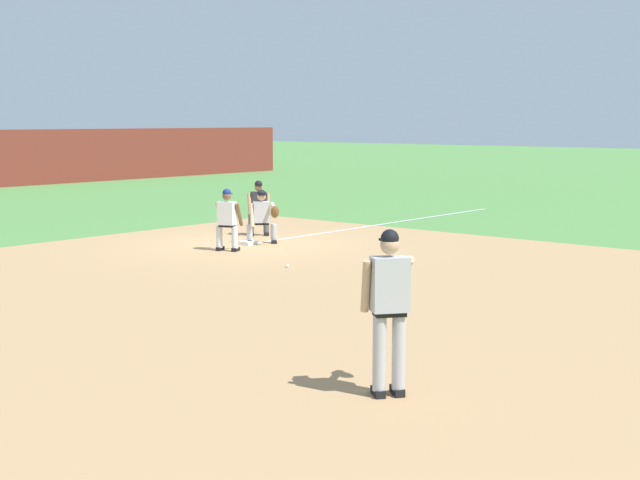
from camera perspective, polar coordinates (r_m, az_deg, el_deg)
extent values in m
plane|color=#518942|center=(21.90, -4.63, -0.29)|extent=(160.00, 160.00, 0.00)
cube|color=tan|center=(15.86, -1.83, -3.31)|extent=(18.00, 18.00, 0.01)
cube|color=white|center=(26.24, 4.25, 1.05)|extent=(11.49, 0.10, 0.00)
cube|color=white|center=(21.89, -4.64, -0.18)|extent=(0.38, 0.38, 0.09)
sphere|color=white|center=(18.42, -2.10, -1.67)|extent=(0.07, 0.07, 0.07)
cube|color=black|center=(9.99, 3.74, -9.69)|extent=(0.25, 0.27, 0.09)
cylinder|color=#B2B2B7|center=(9.83, 3.82, -7.23)|extent=(0.15, 0.15, 0.84)
cube|color=black|center=(10.05, 4.96, -9.60)|extent=(0.25, 0.27, 0.09)
cylinder|color=#B2B2B7|center=(9.89, 5.06, -7.15)|extent=(0.15, 0.15, 0.84)
cube|color=black|center=(9.76, 4.47, -4.69)|extent=(0.39, 0.37, 0.06)
cube|color=#B2B2B7|center=(9.69, 4.49, -2.84)|extent=(0.46, 0.44, 0.60)
sphere|color=tan|center=(9.64, 4.48, -0.31)|extent=(0.21, 0.21, 0.21)
sphere|color=black|center=(9.63, 4.49, 0.10)|extent=(0.20, 0.20, 0.20)
cube|color=black|center=(9.72, 4.34, 0.03)|extent=(0.20, 0.19, 0.02)
cylinder|color=tan|center=(9.70, 2.95, -2.97)|extent=(0.19, 0.20, 0.59)
cylinder|color=tan|center=(10.03, 5.39, -1.96)|extent=(0.39, 0.47, 0.41)
ellipsoid|color=brown|center=(10.14, 5.24, -2.81)|extent=(0.34, 0.36, 0.34)
cube|color=black|center=(22.04, -2.96, -0.11)|extent=(0.25, 0.27, 0.09)
cylinder|color=#B2B2B7|center=(22.05, -2.98, 0.51)|extent=(0.15, 0.15, 0.40)
cube|color=black|center=(21.98, -4.51, -0.14)|extent=(0.25, 0.27, 0.09)
cylinder|color=#B2B2B7|center=(21.99, -4.53, 0.48)|extent=(0.15, 0.15, 0.40)
cube|color=black|center=(21.99, -3.76, 1.06)|extent=(0.39, 0.37, 0.06)
cube|color=#B2B2B7|center=(21.96, -3.76, 1.79)|extent=(0.46, 0.44, 0.52)
sphere|color=#DBB28E|center=(21.90, -3.76, 2.80)|extent=(0.21, 0.21, 0.21)
sphere|color=black|center=(21.90, -3.77, 2.98)|extent=(0.20, 0.20, 0.20)
cube|color=black|center=(21.81, -3.74, 2.90)|extent=(0.20, 0.19, 0.02)
cylinder|color=#DBB28E|center=(21.56, -2.98, 2.07)|extent=(0.44, 0.51, 0.24)
cylinder|color=#DBB28E|center=(21.84, -4.38, 1.59)|extent=(0.22, 0.24, 0.58)
ellipsoid|color=brown|center=(21.36, -2.91, 1.82)|extent=(0.29, 0.30, 0.35)
cube|color=black|center=(20.94, -6.41, -0.55)|extent=(0.28, 0.20, 0.09)
cylinder|color=white|center=(20.87, -6.47, 0.21)|extent=(0.15, 0.15, 0.50)
cube|color=black|center=(20.78, -5.41, -0.61)|extent=(0.28, 0.20, 0.09)
cylinder|color=white|center=(20.70, -5.47, 0.16)|extent=(0.15, 0.15, 0.50)
cube|color=black|center=(20.75, -5.98, 0.92)|extent=(0.31, 0.39, 0.06)
cube|color=white|center=(20.72, -5.99, 1.72)|extent=(0.37, 0.46, 0.54)
sphere|color=brown|center=(20.70, -5.98, 2.82)|extent=(0.21, 0.21, 0.21)
sphere|color=navy|center=(20.69, -5.99, 3.02)|extent=(0.20, 0.20, 0.20)
cube|color=navy|center=(20.78, -5.88, 2.97)|extent=(0.16, 0.20, 0.02)
cylinder|color=brown|center=(20.96, -6.44, 1.69)|extent=(0.34, 0.20, 0.56)
cylinder|color=brown|center=(20.75, -5.19, 1.65)|extent=(0.34, 0.20, 0.56)
cube|color=black|center=(23.54, -3.44, 0.39)|extent=(0.25, 0.27, 0.09)
cylinder|color=#515154|center=(23.55, -3.46, 1.09)|extent=(0.15, 0.15, 0.50)
cube|color=black|center=(23.50, -4.41, 0.37)|extent=(0.25, 0.27, 0.09)
cylinder|color=#515154|center=(23.51, -4.43, 1.07)|extent=(0.15, 0.15, 0.50)
cube|color=black|center=(23.50, -3.95, 1.73)|extent=(0.39, 0.37, 0.06)
cube|color=#232326|center=(23.47, -3.96, 2.44)|extent=(0.46, 0.44, 0.54)
sphere|color=#9E7051|center=(23.42, -3.96, 3.41)|extent=(0.21, 0.21, 0.21)
sphere|color=black|center=(23.41, -3.96, 3.58)|extent=(0.20, 0.20, 0.20)
cube|color=black|center=(23.32, -3.94, 3.50)|extent=(0.20, 0.19, 0.02)
cylinder|color=#9E7051|center=(23.35, -3.31, 2.34)|extent=(0.28, 0.31, 0.56)
cylinder|color=#9E7051|center=(23.30, -4.53, 2.31)|extent=(0.28, 0.31, 0.56)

